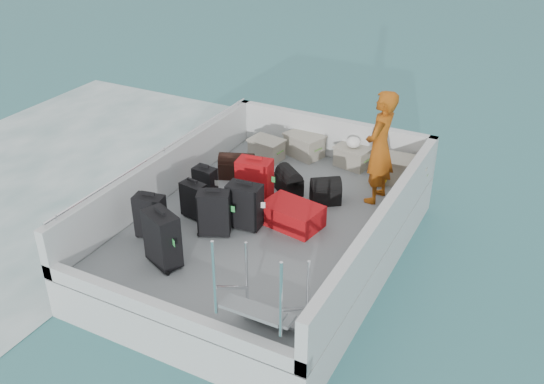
{
  "coord_description": "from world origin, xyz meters",
  "views": [
    {
      "loc": [
        3.53,
        -6.56,
        5.23
      ],
      "look_at": [
        0.02,
        0.17,
        1.0
      ],
      "focal_mm": 40.0,
      "sensor_mm": 36.0,
      "label": 1
    }
  ],
  "objects": [
    {
      "name": "deck_fittings",
      "position": [
        0.35,
        -0.32,
        0.99
      ],
      "size": [
        3.6,
        5.0,
        0.9
      ],
      "color": "silver",
      "rests_on": "deck"
    },
    {
      "name": "suitcase_1",
      "position": [
        -0.96,
        -0.4,
        0.89
      ],
      "size": [
        0.39,
        0.26,
        0.55
      ],
      "primitive_type": "cube",
      "rotation": [
        0.0,
        0.0,
        -0.16
      ],
      "color": "black",
      "rests_on": "deck"
    },
    {
      "name": "suitcase_8",
      "position": [
        0.4,
        0.06,
        0.78
      ],
      "size": [
        0.9,
        0.67,
        0.32
      ],
      "primitive_type": "cube",
      "rotation": [
        0.0,
        0.0,
        1.4
      ],
      "color": "#AE0D0D",
      "rests_on": "deck"
    },
    {
      "name": "deck",
      "position": [
        0.0,
        0.0,
        0.61
      ],
      "size": [
        3.3,
        4.7,
        0.02
      ],
      "primitive_type": "cube",
      "color": "slate",
      "rests_on": "ferry_hull"
    },
    {
      "name": "ferry_hull",
      "position": [
        0.0,
        0.0,
        0.3
      ],
      "size": [
        3.6,
        5.0,
        0.6
      ],
      "primitive_type": "cube",
      "color": "silver",
      "rests_on": "ground"
    },
    {
      "name": "passenger",
      "position": [
        1.2,
        1.31,
        1.49
      ],
      "size": [
        0.46,
        0.67,
        1.74
      ],
      "primitive_type": "imported",
      "rotation": [
        0.0,
        0.0,
        -1.64
      ],
      "color": "orange",
      "rests_on": "deck"
    },
    {
      "name": "crate_1",
      "position": [
        -0.41,
        2.2,
        0.8
      ],
      "size": [
        0.71,
        0.59,
        0.37
      ],
      "primitive_type": "cube",
      "rotation": [
        0.0,
        0.0,
        -0.32
      ],
      "color": "#9F9B8B",
      "rests_on": "deck"
    },
    {
      "name": "duffel_0",
      "position": [
        -1.05,
        0.97,
        0.78
      ],
      "size": [
        0.64,
        0.49,
        0.32
      ],
      "primitive_type": null,
      "rotation": [
        0.0,
        0.0,
        0.38
      ],
      "color": "black",
      "rests_on": "deck"
    },
    {
      "name": "yellow_bag",
      "position": [
        1.09,
        1.77,
        0.73
      ],
      "size": [
        0.28,
        0.26,
        0.22
      ],
      "primitive_type": "ellipsoid",
      "color": "yellow",
      "rests_on": "deck"
    },
    {
      "name": "suitcase_4",
      "position": [
        -0.46,
        -0.65,
        0.94
      ],
      "size": [
        0.51,
        0.42,
        0.65
      ],
      "primitive_type": "cube",
      "rotation": [
        0.0,
        0.0,
        0.43
      ],
      "color": "black",
      "rests_on": "deck"
    },
    {
      "name": "white_bag",
      "position": [
        0.48,
        2.2,
        1.03
      ],
      "size": [
        0.24,
        0.24,
        0.18
      ],
      "primitive_type": "ellipsoid",
      "color": "white",
      "rests_on": "crate_2"
    },
    {
      "name": "duffel_1",
      "position": [
        -0.07,
        0.89,
        0.78
      ],
      "size": [
        0.54,
        0.52,
        0.32
      ],
      "primitive_type": null,
      "rotation": [
        0.0,
        0.0,
        -0.67
      ],
      "color": "black",
      "rests_on": "deck"
    },
    {
      "name": "suitcase_7",
      "position": [
        -0.17,
        -0.29,
        0.95
      ],
      "size": [
        0.5,
        0.31,
        0.67
      ],
      "primitive_type": "cube",
      "rotation": [
        0.0,
        0.0,
        0.09
      ],
      "color": "black",
      "rests_on": "deck"
    },
    {
      "name": "suitcase_0",
      "position": [
        -1.18,
        -1.11,
        0.94
      ],
      "size": [
        0.44,
        0.3,
        0.63
      ],
      "primitive_type": "cube",
      "rotation": [
        0.0,
        0.0,
        0.19
      ],
      "color": "black",
      "rests_on": "deck"
    },
    {
      "name": "suitcase_3",
      "position": [
        -0.65,
        -1.55,
        0.99
      ],
      "size": [
        0.56,
        0.46,
        0.75
      ],
      "primitive_type": "cube",
      "rotation": [
        0.0,
        0.0,
        -0.4
      ],
      "color": "black",
      "rests_on": "deck"
    },
    {
      "name": "duffel_2",
      "position": [
        0.56,
        0.86,
        0.78
      ],
      "size": [
        0.53,
        0.5,
        0.32
      ],
      "primitive_type": null,
      "rotation": [
        0.0,
        0.0,
        0.62
      ],
      "color": "black",
      "rests_on": "deck"
    },
    {
      "name": "crate_0",
      "position": [
        -0.94,
        1.8,
        0.78
      ],
      "size": [
        0.59,
        0.45,
        0.33
      ],
      "primitive_type": "cube",
      "rotation": [
        0.0,
        0.0,
        -0.14
      ],
      "color": "#9F9B8B",
      "rests_on": "deck"
    },
    {
      "name": "wake_foam",
      "position": [
        -4.8,
        0.0,
        0.0
      ],
      "size": [
        10.0,
        10.0,
        0.0
      ],
      "primitive_type": "plane",
      "color": "white",
      "rests_on": "ground"
    },
    {
      "name": "suitcase_5",
      "position": [
        -0.39,
        0.37,
        0.97
      ],
      "size": [
        0.55,
        0.38,
        0.71
      ],
      "primitive_type": "cube",
      "rotation": [
        0.0,
        0.0,
        0.15
      ],
      "color": "#AE0D0D",
      "rests_on": "deck"
    },
    {
      "name": "crate_2",
      "position": [
        0.48,
        2.2,
        0.78
      ],
      "size": [
        0.6,
        0.47,
        0.32
      ],
      "primitive_type": "cube",
      "rotation": [
        0.0,
        0.0,
        -0.2
      ],
      "color": "#9F9B8B",
      "rests_on": "deck"
    },
    {
      "name": "crate_3",
      "position": [
        1.45,
        2.03,
        0.81
      ],
      "size": [
        0.68,
        0.5,
        0.39
      ],
      "primitive_type": "cube",
      "rotation": [
        0.0,
        0.0,
        0.09
      ],
      "color": "#9F9B8B",
      "rests_on": "deck"
    },
    {
      "name": "ground",
      "position": [
        0.0,
        0.0,
        0.0
      ],
      "size": [
        160.0,
        160.0,
        0.0
      ],
      "primitive_type": "plane",
      "color": "#1C5B62",
      "rests_on": "ground"
    },
    {
      "name": "suitcase_2",
      "position": [
        -1.12,
        0.15,
        0.87
      ],
      "size": [
        0.35,
        0.22,
        0.5
      ],
      "primitive_type": "cube",
      "rotation": [
        0.0,
        0.0,
        -0.03
      ],
      "color": "black",
      "rests_on": "deck"
    }
  ]
}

